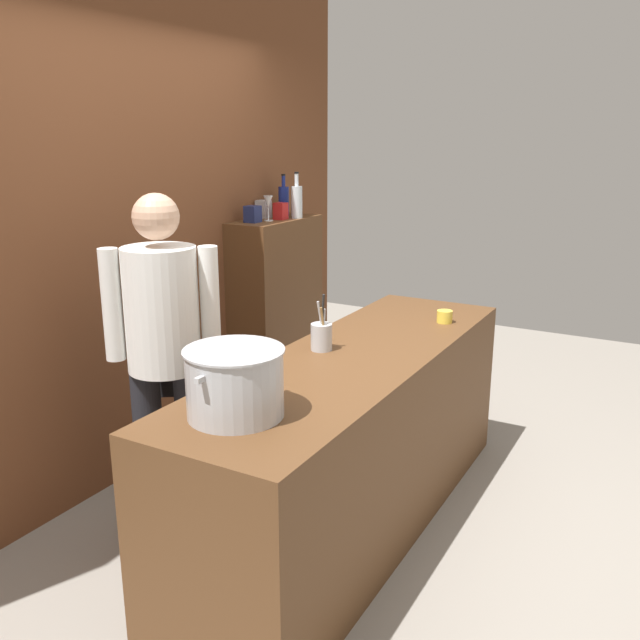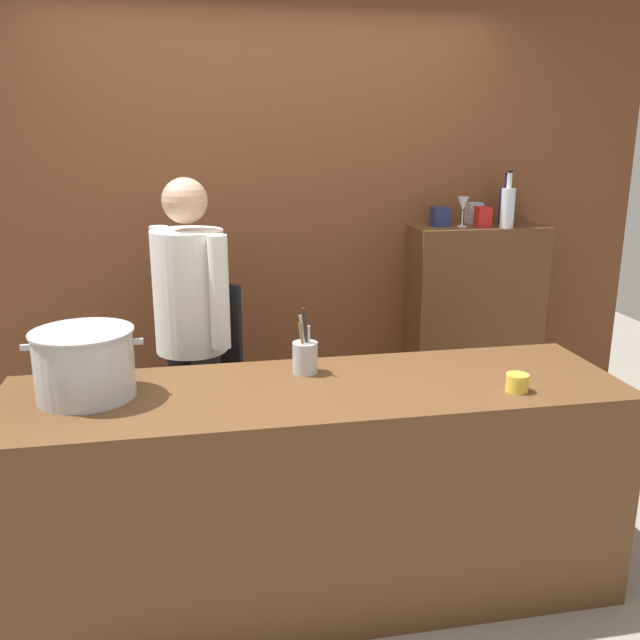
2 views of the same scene
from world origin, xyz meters
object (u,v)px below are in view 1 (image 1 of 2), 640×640
(chef, at_px, (164,343))
(spice_tin_navy, at_px, (253,214))
(spice_tin_red, at_px, (281,211))
(wine_glass_tall, at_px, (268,203))
(wine_bottle_clear, at_px, (297,201))
(butter_jar, at_px, (445,317))
(spice_tin_silver, at_px, (263,209))
(wine_bottle_cobalt, at_px, (284,200))
(utensil_crock, at_px, (322,336))
(stockpot_large, at_px, (235,383))

(chef, relative_size, spice_tin_navy, 15.30)
(spice_tin_red, bearing_deg, wine_glass_tall, 166.67)
(wine_bottle_clear, xyz_separation_m, wine_glass_tall, (-0.23, 0.08, 0.00))
(chef, xyz_separation_m, butter_jar, (1.21, -0.95, -0.03))
(spice_tin_silver, bearing_deg, wine_bottle_cobalt, -21.78)
(chef, height_order, utensil_crock, chef)
(chef, height_order, spice_tin_navy, chef)
(stockpot_large, distance_m, wine_glass_tall, 2.25)
(butter_jar, relative_size, wine_glass_tall, 0.51)
(spice_tin_navy, bearing_deg, butter_jar, -97.73)
(utensil_crock, xyz_separation_m, butter_jar, (0.76, -0.36, -0.04))
(wine_bottle_cobalt, xyz_separation_m, spice_tin_red, (-0.17, -0.08, -0.05))
(spice_tin_navy, bearing_deg, spice_tin_red, -18.30)
(butter_jar, distance_m, spice_tin_navy, 1.49)
(spice_tin_red, bearing_deg, wine_bottle_clear, -26.79)
(chef, bearing_deg, wine_glass_tall, -111.96)
(wine_glass_tall, relative_size, spice_tin_navy, 1.55)
(wine_glass_tall, bearing_deg, utensil_crock, -136.76)
(wine_bottle_cobalt, xyz_separation_m, spice_tin_navy, (-0.40, -0.01, -0.06))
(spice_tin_silver, xyz_separation_m, spice_tin_red, (-0.01, -0.15, -0.00))
(chef, bearing_deg, butter_jar, -165.09)
(chef, relative_size, stockpot_large, 3.85)
(wine_bottle_clear, xyz_separation_m, spice_tin_red, (-0.12, 0.06, -0.06))
(stockpot_large, relative_size, butter_jar, 5.00)
(utensil_crock, bearing_deg, spice_tin_silver, 43.43)
(spice_tin_navy, relative_size, spice_tin_silver, 0.89)
(wine_bottle_clear, bearing_deg, wine_bottle_cobalt, 68.65)
(utensil_crock, bearing_deg, spice_tin_red, 39.67)
(utensil_crock, distance_m, wine_bottle_clear, 1.66)
(spice_tin_silver, height_order, spice_tin_red, spice_tin_silver)
(butter_jar, bearing_deg, wine_bottle_cobalt, 67.46)
(stockpot_large, relative_size, spice_tin_silver, 3.55)
(stockpot_large, height_order, butter_jar, stockpot_large)
(utensil_crock, xyz_separation_m, wine_glass_tall, (1.06, 1.00, 0.49))
(utensil_crock, distance_m, spice_tin_navy, 1.48)
(chef, distance_m, spice_tin_silver, 1.77)
(chef, relative_size, utensil_crock, 5.93)
(spice_tin_navy, bearing_deg, wine_bottle_clear, -21.30)
(spice_tin_red, bearing_deg, butter_jar, -107.34)
(chef, relative_size, spice_tin_silver, 13.68)
(spice_tin_navy, relative_size, spice_tin_red, 0.96)
(stockpot_large, height_order, wine_bottle_clear, wine_bottle_clear)
(spice_tin_navy, bearing_deg, utensil_crock, -132.18)
(stockpot_large, bearing_deg, spice_tin_red, 28.16)
(utensil_crock, relative_size, spice_tin_silver, 2.31)
(wine_bottle_cobalt, bearing_deg, spice_tin_red, -154.37)
(wine_bottle_cobalt, relative_size, spice_tin_navy, 2.69)
(butter_jar, distance_m, spice_tin_silver, 1.61)
(wine_bottle_clear, bearing_deg, butter_jar, -112.67)
(spice_tin_red, bearing_deg, chef, -166.73)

